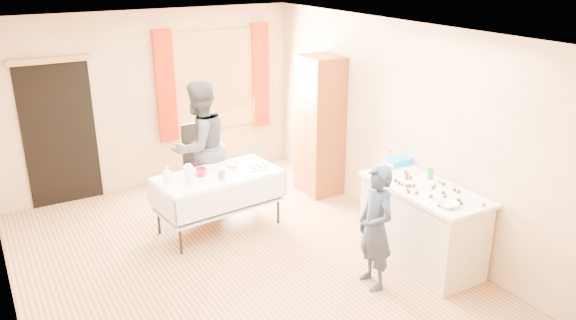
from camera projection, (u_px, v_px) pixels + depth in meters
floor at (233, 264)px, 6.42m from camera, size 4.50×5.50×0.02m
ceiling at (224, 31)px, 5.51m from camera, size 4.50×5.50×0.02m
wall_back at (150, 101)px, 8.21m from camera, size 4.50×0.02×2.60m
wall_front at (402, 278)px, 3.73m from camera, size 4.50×0.02×2.60m
wall_right at (393, 125)px, 7.03m from camera, size 0.02×5.50×2.60m
window_frame at (214, 80)px, 8.58m from camera, size 1.32×0.06×1.52m
window_pane at (214, 81)px, 8.56m from camera, size 1.20×0.02×1.40m
curtain_left at (166, 87)px, 8.17m from camera, size 0.28×0.06×1.65m
curtain_right at (261, 76)px, 8.90m from camera, size 0.28×0.06×1.65m
doorway at (60, 134)px, 7.67m from camera, size 0.95×0.04×2.00m
door_lintel at (49, 60)px, 7.30m from camera, size 1.05×0.06×0.08m
cabinet at (320, 126)px, 8.03m from camera, size 0.50×0.60×2.01m
counter at (422, 224)px, 6.33m from camera, size 0.71×1.49×0.91m
party_table at (219, 196)px, 7.08m from camera, size 1.62×0.94×0.75m
chair at (205, 177)px, 8.02m from camera, size 0.50×0.50×1.09m
girl at (376, 228)px, 5.77m from camera, size 0.56×0.43×1.35m
woman at (200, 147)px, 7.47m from camera, size 1.31×1.24×1.81m
soda_can at (430, 174)px, 6.38m from camera, size 0.08×0.08×0.12m
mixing_bowl at (448, 205)px, 5.68m from camera, size 0.22×0.22×0.05m
foam_block at (385, 168)px, 6.61m from camera, size 0.15×0.10×0.08m
blue_basket at (398, 161)px, 6.82m from camera, size 0.31×0.21×0.08m
pitcher at (189, 175)px, 6.64m from camera, size 0.14×0.14×0.22m
cup_red at (201, 172)px, 6.89m from camera, size 0.20×0.20×0.10m
cup_rainbow at (222, 175)px, 6.79m from camera, size 0.11×0.11×0.10m
small_bowl at (233, 165)px, 7.20m from camera, size 0.18×0.18×0.06m
pastry_tray at (258, 167)px, 7.15m from camera, size 0.32×0.26×0.02m
bottle at (167, 174)px, 6.73m from camera, size 0.15×0.15×0.19m
cake_balls at (427, 188)px, 6.10m from camera, size 0.53×1.13×0.04m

